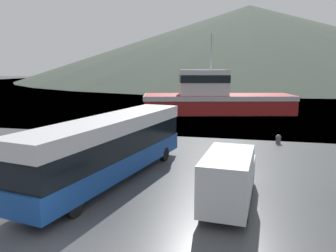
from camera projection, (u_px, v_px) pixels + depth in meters
water_surface at (232, 81)px, 144.08m from camera, size 240.00×240.00×0.00m
hill_backdrop at (248, 43)px, 172.30m from camera, size 228.51×228.51×37.88m
tour_bus at (112, 145)px, 17.53m from camera, size 4.76×13.08×3.43m
delivery_van at (229, 176)px, 14.43m from camera, size 2.39×6.14×2.45m
fishing_boat at (214, 98)px, 43.66m from camera, size 20.48×10.48×10.33m
storage_bin at (68, 143)px, 23.25m from camera, size 1.37×1.41×1.49m
small_boat at (176, 106)px, 48.32m from camera, size 6.15×6.53×0.93m
mooring_bollard at (278, 139)px, 26.30m from camera, size 0.44×0.44×0.73m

